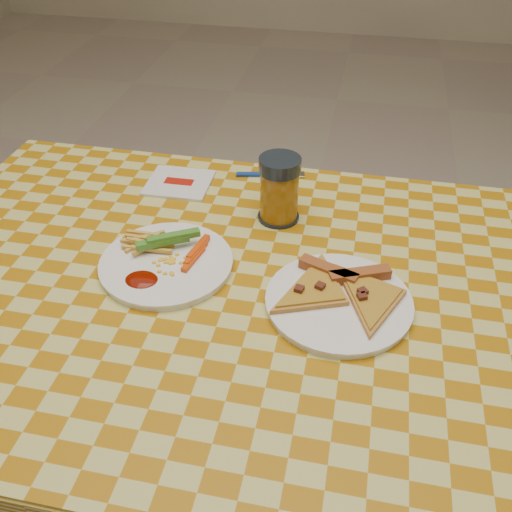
{
  "coord_description": "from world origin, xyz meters",
  "views": [
    {
      "loc": [
        0.2,
        -0.74,
        1.42
      ],
      "look_at": [
        0.03,
        0.07,
        0.78
      ],
      "focal_mm": 40.0,
      "sensor_mm": 36.0,
      "label": 1
    }
  ],
  "objects_px": {
    "drink_glass": "(279,190)",
    "table": "(233,315)",
    "plate_left": "(166,264)",
    "plate_right": "(339,303)"
  },
  "relations": [
    {
      "from": "table",
      "to": "plate_left",
      "type": "height_order",
      "value": "plate_left"
    },
    {
      "from": "plate_left",
      "to": "plate_right",
      "type": "distance_m",
      "value": 0.32
    },
    {
      "from": "table",
      "to": "plate_right",
      "type": "distance_m",
      "value": 0.21
    },
    {
      "from": "plate_left",
      "to": "plate_right",
      "type": "xyz_separation_m",
      "value": [
        0.32,
        -0.04,
        0.0
      ]
    },
    {
      "from": "table",
      "to": "plate_left",
      "type": "relative_size",
      "value": 5.35
    },
    {
      "from": "plate_right",
      "to": "drink_glass",
      "type": "xyz_separation_m",
      "value": [
        -0.15,
        0.24,
        0.06
      ]
    },
    {
      "from": "plate_left",
      "to": "plate_right",
      "type": "bearing_deg",
      "value": -6.93
    },
    {
      "from": "table",
      "to": "drink_glass",
      "type": "height_order",
      "value": "drink_glass"
    },
    {
      "from": "table",
      "to": "plate_left",
      "type": "distance_m",
      "value": 0.15
    },
    {
      "from": "drink_glass",
      "to": "table",
      "type": "bearing_deg",
      "value": -101.22
    }
  ]
}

